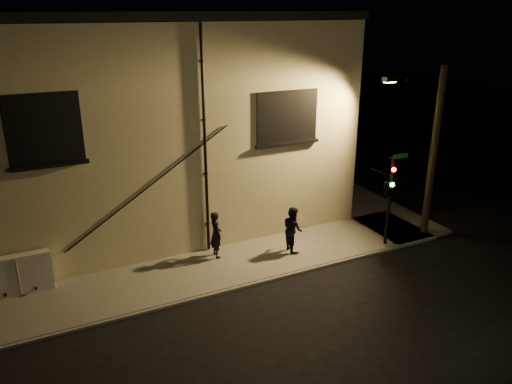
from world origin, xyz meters
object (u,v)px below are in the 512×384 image
utility_cabinet (18,275)px  pedestrian_a (216,234)px  streetlamp_pole (431,148)px  traffic_signal (389,187)px  pedestrian_b (293,229)px

utility_cabinet → pedestrian_a: 6.74m
streetlamp_pole → utility_cabinet: bearing=172.1°
utility_cabinet → traffic_signal: size_ratio=0.57×
pedestrian_b → traffic_signal: (3.40, -1.24, 1.57)m
pedestrian_a → pedestrian_b: (2.81, -0.82, -0.01)m
utility_cabinet → pedestrian_a: size_ratio=1.15×
pedestrian_a → streetlamp_pole: size_ratio=0.26×
utility_cabinet → pedestrian_b: 9.62m
pedestrian_a → streetlamp_pole: bearing=-99.8°
streetlamp_pole → pedestrian_b: bearing=171.4°
traffic_signal → streetlamp_pole: size_ratio=0.53×
pedestrian_b → streetlamp_pole: streetlamp_pole is taller
utility_cabinet → traffic_signal: (12.94, -2.49, 1.78)m
traffic_signal → pedestrian_b: bearing=159.9°
pedestrian_b → streetlamp_pole: size_ratio=0.26×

